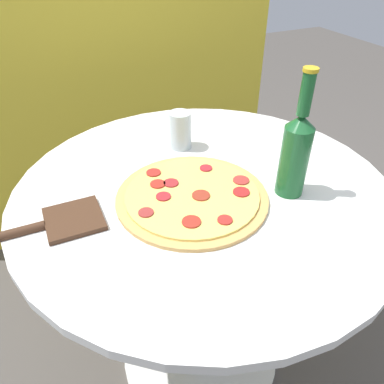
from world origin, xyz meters
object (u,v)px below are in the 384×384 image
object	(u,v)px
beer_bottle	(296,151)
pizza	(192,196)
pizza_paddle	(57,222)
drinking_glass	(180,130)

from	to	relation	value
beer_bottle	pizza	bearing A→B (deg)	161.93
pizza	pizza_paddle	world-z (taller)	pizza
pizza	drinking_glass	distance (m)	0.26
pizza_paddle	drinking_glass	size ratio (longest dim) A/B	2.46
beer_bottle	pizza_paddle	size ratio (longest dim) A/B	1.15
drinking_glass	pizza_paddle	bearing A→B (deg)	-152.31
pizza	beer_bottle	world-z (taller)	beer_bottle
beer_bottle	drinking_glass	world-z (taller)	beer_bottle
beer_bottle	drinking_glass	xyz separation A→B (m)	(-0.15, 0.32, -0.06)
pizza_paddle	pizza	bearing A→B (deg)	173.01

